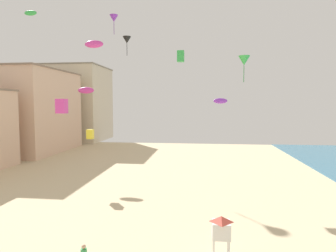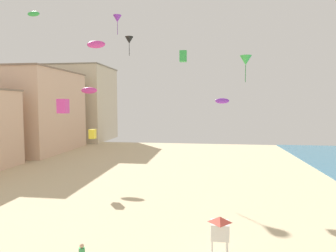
{
  "view_description": "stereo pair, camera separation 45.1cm",
  "coord_description": "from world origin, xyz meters",
  "px_view_note": "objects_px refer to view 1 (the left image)",
  "views": [
    {
      "loc": [
        8.66,
        -8.62,
        9.37
      ],
      "look_at": [
        6.06,
        13.45,
        7.7
      ],
      "focal_mm": 30.82,
      "sensor_mm": 36.0,
      "label": 1
    },
    {
      "loc": [
        9.11,
        -8.56,
        9.37
      ],
      "look_at": [
        6.06,
        13.45,
        7.7
      ],
      "focal_mm": 30.82,
      "sensor_mm": 36.0,
      "label": 2
    }
  ],
  "objects_px": {
    "kite_magenta_parafoil": "(86,90)",
    "kite_purple_parafoil": "(220,101)",
    "kite_green_parafoil": "(31,13)",
    "kite_purple_delta": "(114,18)",
    "kite_green_delta": "(244,61)",
    "kite_black_delta": "(127,40)",
    "lifeguard_stand": "(221,227)",
    "kite_magenta_box": "(62,106)",
    "kite_yellow_box": "(90,134)",
    "kite_magenta_parafoil_2": "(94,44)",
    "kite_green_box": "(181,56)"
  },
  "relations": [
    {
      "from": "kite_purple_parafoil",
      "to": "kite_black_delta",
      "type": "distance_m",
      "value": 13.62
    },
    {
      "from": "kite_yellow_box",
      "to": "kite_purple_parafoil",
      "type": "bearing_deg",
      "value": -2.78
    },
    {
      "from": "kite_magenta_parafoil",
      "to": "kite_green_box",
      "type": "xyz_separation_m",
      "value": [
        13.58,
        -1.17,
        4.32
      ]
    },
    {
      "from": "kite_purple_delta",
      "to": "kite_magenta_parafoil_2",
      "type": "height_order",
      "value": "kite_purple_delta"
    },
    {
      "from": "kite_purple_delta",
      "to": "kite_green_parafoil",
      "type": "relative_size",
      "value": 2.33
    },
    {
      "from": "kite_purple_parafoil",
      "to": "kite_green_box",
      "type": "distance_m",
      "value": 10.67
    },
    {
      "from": "kite_purple_delta",
      "to": "kite_green_parafoil",
      "type": "xyz_separation_m",
      "value": [
        -3.14,
        -18.85,
        -4.76
      ]
    },
    {
      "from": "kite_green_parafoil",
      "to": "kite_purple_delta",
      "type": "bearing_deg",
      "value": 80.55
    },
    {
      "from": "kite_green_parafoil",
      "to": "kite_magenta_box",
      "type": "xyz_separation_m",
      "value": [
        6.17,
        -5.97,
        -9.66
      ]
    },
    {
      "from": "kite_black_delta",
      "to": "kite_magenta_parafoil",
      "type": "bearing_deg",
      "value": 144.98
    },
    {
      "from": "kite_green_parafoil",
      "to": "kite_magenta_box",
      "type": "relative_size",
      "value": 1.12
    },
    {
      "from": "lifeguard_stand",
      "to": "kite_magenta_parafoil_2",
      "type": "height_order",
      "value": "kite_magenta_parafoil_2"
    },
    {
      "from": "kite_purple_parafoil",
      "to": "kite_magenta_box",
      "type": "relative_size",
      "value": 1.2
    },
    {
      "from": "kite_yellow_box",
      "to": "kite_purple_parafoil",
      "type": "height_order",
      "value": "kite_purple_parafoil"
    },
    {
      "from": "kite_purple_delta",
      "to": "kite_magenta_parafoil_2",
      "type": "bearing_deg",
      "value": -79.36
    },
    {
      "from": "kite_purple_delta",
      "to": "kite_purple_parafoil",
      "type": "bearing_deg",
      "value": -45.34
    },
    {
      "from": "kite_yellow_box",
      "to": "kite_magenta_parafoil_2",
      "type": "height_order",
      "value": "kite_magenta_parafoil_2"
    },
    {
      "from": "kite_purple_delta",
      "to": "kite_green_box",
      "type": "relative_size",
      "value": 2.22
    },
    {
      "from": "lifeguard_stand",
      "to": "kite_green_delta",
      "type": "xyz_separation_m",
      "value": [
        2.73,
        11.14,
        11.7
      ]
    },
    {
      "from": "kite_green_parafoil",
      "to": "kite_green_delta",
      "type": "distance_m",
      "value": 22.46
    },
    {
      "from": "kite_purple_parafoil",
      "to": "kite_green_parafoil",
      "type": "xyz_separation_m",
      "value": [
        -19.78,
        -2.01,
        9.15
      ]
    },
    {
      "from": "kite_green_box",
      "to": "kite_magenta_parafoil_2",
      "type": "xyz_separation_m",
      "value": [
        -8.46,
        -8.78,
        -0.01
      ]
    },
    {
      "from": "kite_yellow_box",
      "to": "kite_green_box",
      "type": "height_order",
      "value": "kite_green_box"
    },
    {
      "from": "kite_magenta_parafoil",
      "to": "kite_green_delta",
      "type": "bearing_deg",
      "value": -28.42
    },
    {
      "from": "lifeguard_stand",
      "to": "kite_magenta_box",
      "type": "relative_size",
      "value": 2.1
    },
    {
      "from": "lifeguard_stand",
      "to": "kite_black_delta",
      "type": "height_order",
      "value": "kite_black_delta"
    },
    {
      "from": "kite_magenta_parafoil",
      "to": "kite_purple_parafoil",
      "type": "bearing_deg",
      "value": -25.18
    },
    {
      "from": "kite_green_parafoil",
      "to": "kite_magenta_parafoil_2",
      "type": "bearing_deg",
      "value": 5.94
    },
    {
      "from": "kite_green_delta",
      "to": "lifeguard_stand",
      "type": "bearing_deg",
      "value": -103.75
    },
    {
      "from": "kite_green_box",
      "to": "kite_green_parafoil",
      "type": "height_order",
      "value": "kite_green_parafoil"
    },
    {
      "from": "kite_purple_parafoil",
      "to": "kite_green_delta",
      "type": "distance_m",
      "value": 4.94
    },
    {
      "from": "kite_black_delta",
      "to": "kite_magenta_parafoil_2",
      "type": "bearing_deg",
      "value": -115.58
    },
    {
      "from": "kite_yellow_box",
      "to": "kite_magenta_parafoil_2",
      "type": "bearing_deg",
      "value": -54.76
    },
    {
      "from": "kite_green_parafoil",
      "to": "kite_green_delta",
      "type": "relative_size",
      "value": 0.54
    },
    {
      "from": "kite_yellow_box",
      "to": "kite_green_box",
      "type": "distance_m",
      "value": 15.43
    },
    {
      "from": "kite_yellow_box",
      "to": "kite_green_box",
      "type": "xyz_separation_m",
      "value": [
        9.9,
        6.75,
        9.73
      ]
    },
    {
      "from": "lifeguard_stand",
      "to": "kite_green_delta",
      "type": "height_order",
      "value": "kite_green_delta"
    },
    {
      "from": "kite_purple_parafoil",
      "to": "kite_magenta_parafoil_2",
      "type": "xyz_separation_m",
      "value": [
        -13.23,
        -1.33,
        5.94
      ]
    },
    {
      "from": "kite_yellow_box",
      "to": "kite_magenta_parafoil",
      "type": "height_order",
      "value": "kite_magenta_parafoil"
    },
    {
      "from": "kite_green_delta",
      "to": "kite_magenta_parafoil",
      "type": "bearing_deg",
      "value": 151.58
    },
    {
      "from": "kite_purple_delta",
      "to": "kite_green_delta",
      "type": "distance_m",
      "value": 28.66
    },
    {
      "from": "kite_magenta_parafoil",
      "to": "kite_magenta_parafoil_2",
      "type": "bearing_deg",
      "value": -62.79
    },
    {
      "from": "kite_magenta_parafoil_2",
      "to": "kite_green_parafoil",
      "type": "bearing_deg",
      "value": -174.06
    },
    {
      "from": "kite_yellow_box",
      "to": "kite_green_parafoil",
      "type": "relative_size",
      "value": 0.79
    },
    {
      "from": "kite_green_box",
      "to": "kite_black_delta",
      "type": "height_order",
      "value": "kite_black_delta"
    },
    {
      "from": "kite_magenta_box",
      "to": "kite_green_box",
      "type": "bearing_deg",
      "value": 60.19
    },
    {
      "from": "kite_purple_delta",
      "to": "kite_yellow_box",
      "type": "xyz_separation_m",
      "value": [
        1.97,
        -16.13,
        -17.69
      ]
    },
    {
      "from": "lifeguard_stand",
      "to": "kite_green_delta",
      "type": "distance_m",
      "value": 16.38
    },
    {
      "from": "kite_purple_delta",
      "to": "kite_green_delta",
      "type": "xyz_separation_m",
      "value": [
        18.68,
        -19.24,
        -10.11
      ]
    },
    {
      "from": "lifeguard_stand",
      "to": "kite_magenta_box",
      "type": "height_order",
      "value": "kite_magenta_box"
    }
  ]
}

